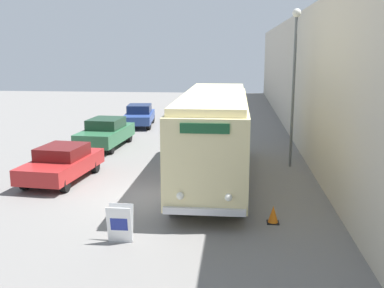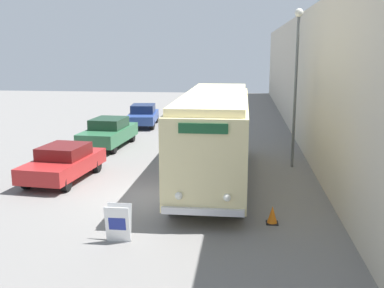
{
  "view_description": "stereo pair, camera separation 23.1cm",
  "coord_description": "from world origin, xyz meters",
  "px_view_note": "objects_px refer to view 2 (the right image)",
  "views": [
    {
      "loc": [
        2.71,
        -14.71,
        5.02
      ],
      "look_at": [
        1.27,
        -0.21,
        1.99
      ],
      "focal_mm": 42.0,
      "sensor_mm": 36.0,
      "label": 1
    },
    {
      "loc": [
        2.94,
        -14.68,
        5.02
      ],
      "look_at": [
        1.27,
        -0.21,
        1.99
      ],
      "focal_mm": 42.0,
      "sensor_mm": 36.0,
      "label": 2
    }
  ],
  "objects_px": {
    "vintage_bus": "(215,132)",
    "sign_board": "(118,224)",
    "parked_car_far": "(143,115)",
    "streetlamp": "(296,67)",
    "traffic_cone": "(272,215)",
    "parked_car_mid": "(109,132)",
    "parked_car_near": "(64,162)"
  },
  "relations": [
    {
      "from": "vintage_bus",
      "to": "sign_board",
      "type": "distance_m",
      "value": 6.59
    },
    {
      "from": "sign_board",
      "to": "parked_car_far",
      "type": "xyz_separation_m",
      "value": [
        -3.5,
        18.56,
        0.25
      ]
    },
    {
      "from": "streetlamp",
      "to": "traffic_cone",
      "type": "height_order",
      "value": "streetlamp"
    },
    {
      "from": "vintage_bus",
      "to": "sign_board",
      "type": "bearing_deg",
      "value": -109.78
    },
    {
      "from": "vintage_bus",
      "to": "traffic_cone",
      "type": "height_order",
      "value": "vintage_bus"
    },
    {
      "from": "sign_board",
      "to": "parked_car_mid",
      "type": "distance_m",
      "value": 12.4
    },
    {
      "from": "vintage_bus",
      "to": "parked_car_mid",
      "type": "xyz_separation_m",
      "value": [
        -6.01,
        5.74,
        -1.16
      ]
    },
    {
      "from": "vintage_bus",
      "to": "parked_car_mid",
      "type": "distance_m",
      "value": 8.39
    },
    {
      "from": "traffic_cone",
      "to": "sign_board",
      "type": "bearing_deg",
      "value": -157.03
    },
    {
      "from": "parked_car_far",
      "to": "sign_board",
      "type": "bearing_deg",
      "value": -85.24
    },
    {
      "from": "streetlamp",
      "to": "vintage_bus",
      "type": "bearing_deg",
      "value": -142.0
    },
    {
      "from": "sign_board",
      "to": "parked_car_far",
      "type": "distance_m",
      "value": 18.89
    },
    {
      "from": "parked_car_far",
      "to": "vintage_bus",
      "type": "bearing_deg",
      "value": -71.51
    },
    {
      "from": "sign_board",
      "to": "parked_car_near",
      "type": "relative_size",
      "value": 0.24
    },
    {
      "from": "sign_board",
      "to": "parked_car_near",
      "type": "xyz_separation_m",
      "value": [
        -3.75,
        5.5,
        0.22
      ]
    },
    {
      "from": "streetlamp",
      "to": "sign_board",
      "type": "bearing_deg",
      "value": -122.29
    },
    {
      "from": "parked_car_near",
      "to": "streetlamp",
      "type": "bearing_deg",
      "value": 24.05
    },
    {
      "from": "streetlamp",
      "to": "parked_car_near",
      "type": "height_order",
      "value": "streetlamp"
    },
    {
      "from": "traffic_cone",
      "to": "parked_car_far",
      "type": "bearing_deg",
      "value": 114.54
    },
    {
      "from": "sign_board",
      "to": "parked_car_mid",
      "type": "height_order",
      "value": "parked_car_mid"
    },
    {
      "from": "parked_car_mid",
      "to": "traffic_cone",
      "type": "xyz_separation_m",
      "value": [
        8.01,
        -10.02,
        -0.51
      ]
    },
    {
      "from": "parked_car_near",
      "to": "parked_car_far",
      "type": "relative_size",
      "value": 0.99
    },
    {
      "from": "vintage_bus",
      "to": "parked_car_far",
      "type": "relative_size",
      "value": 2.38
    },
    {
      "from": "streetlamp",
      "to": "parked_car_far",
      "type": "relative_size",
      "value": 1.55
    },
    {
      "from": "vintage_bus",
      "to": "parked_car_far",
      "type": "xyz_separation_m",
      "value": [
        -5.67,
        12.5,
        -1.19
      ]
    },
    {
      "from": "parked_car_near",
      "to": "parked_car_far",
      "type": "xyz_separation_m",
      "value": [
        0.25,
        13.06,
        0.04
      ]
    },
    {
      "from": "sign_board",
      "to": "traffic_cone",
      "type": "bearing_deg",
      "value": 22.97
    },
    {
      "from": "streetlamp",
      "to": "parked_car_near",
      "type": "distance_m",
      "value": 10.34
    },
    {
      "from": "sign_board",
      "to": "parked_car_mid",
      "type": "relative_size",
      "value": 0.22
    },
    {
      "from": "parked_car_near",
      "to": "parked_car_mid",
      "type": "height_order",
      "value": "parked_car_mid"
    },
    {
      "from": "streetlamp",
      "to": "parked_car_near",
      "type": "xyz_separation_m",
      "value": [
        -9.18,
        -3.09,
        -3.63
      ]
    },
    {
      "from": "streetlamp",
      "to": "traffic_cone",
      "type": "relative_size",
      "value": 12.53
    }
  ]
}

